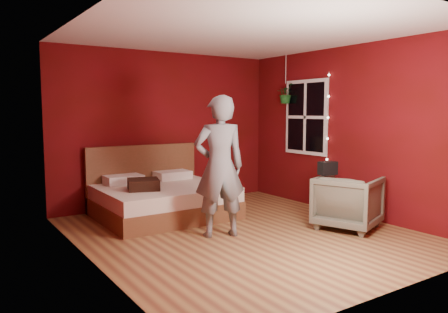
% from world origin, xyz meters
% --- Properties ---
extents(floor, '(4.50, 4.50, 0.00)m').
position_xyz_m(floor, '(0.00, 0.00, 0.00)').
color(floor, olive).
rests_on(floor, ground).
extents(room_walls, '(4.04, 4.54, 2.62)m').
position_xyz_m(room_walls, '(0.00, 0.00, 1.68)').
color(room_walls, maroon).
rests_on(room_walls, ground).
extents(window, '(0.05, 0.97, 1.27)m').
position_xyz_m(window, '(1.97, 0.90, 1.50)').
color(window, white).
rests_on(window, room_walls).
extents(fairy_lights, '(0.04, 0.04, 1.45)m').
position_xyz_m(fairy_lights, '(1.94, 0.38, 1.50)').
color(fairy_lights, silver).
rests_on(fairy_lights, room_walls).
extents(bed, '(1.90, 1.62, 1.05)m').
position_xyz_m(bed, '(-0.48, 1.48, 0.27)').
color(bed, brown).
rests_on(bed, ground).
extents(person, '(0.76, 0.61, 1.81)m').
position_xyz_m(person, '(-0.33, 0.07, 0.90)').
color(person, slate).
rests_on(person, ground).
extents(armchair, '(1.03, 1.02, 0.73)m').
position_xyz_m(armchair, '(1.33, -0.59, 0.37)').
color(armchair, '#5D594A').
rests_on(armchair, ground).
extents(handbag, '(0.27, 0.16, 0.18)m').
position_xyz_m(handbag, '(1.15, -0.38, 0.82)').
color(handbag, black).
rests_on(handbag, armchair).
extents(throw_pillow, '(0.55, 0.55, 0.15)m').
position_xyz_m(throw_pillow, '(-0.86, 1.28, 0.55)').
color(throw_pillow, '#321710').
rests_on(throw_pillow, bed).
extents(hanging_plant, '(0.38, 0.35, 0.86)m').
position_xyz_m(hanging_plant, '(1.88, 1.33, 1.91)').
color(hanging_plant, silver).
rests_on(hanging_plant, room_walls).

